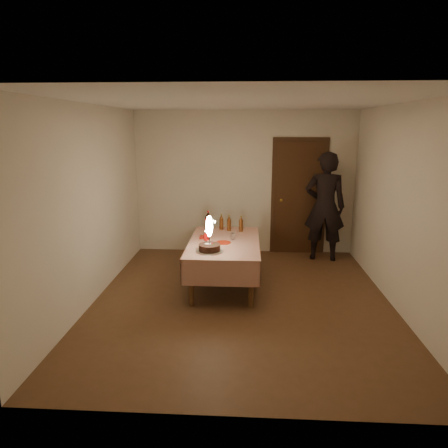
# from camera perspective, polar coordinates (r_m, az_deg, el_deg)

# --- Properties ---
(ground) EXTENTS (4.00, 4.50, 0.01)m
(ground) POSITION_cam_1_polar(r_m,az_deg,el_deg) (5.55, 2.54, -10.85)
(ground) COLOR brown
(ground) RESTS_ON ground
(room_shell) EXTENTS (4.04, 4.54, 2.62)m
(room_shell) POSITION_cam_1_polar(r_m,az_deg,el_deg) (5.16, 3.12, 6.45)
(room_shell) COLOR silver
(room_shell) RESTS_ON ground
(dining_table) EXTENTS (1.02, 1.72, 0.68)m
(dining_table) POSITION_cam_1_polar(r_m,az_deg,el_deg) (5.86, 0.03, -3.35)
(dining_table) COLOR brown
(dining_table) RESTS_ON ground
(birthday_cake) EXTENTS (0.37, 0.37, 0.49)m
(birthday_cake) POSITION_cam_1_polar(r_m,az_deg,el_deg) (5.35, -2.10, -2.73)
(birthday_cake) COLOR white
(birthday_cake) RESTS_ON dining_table
(red_plate) EXTENTS (0.22, 0.22, 0.01)m
(red_plate) POSITION_cam_1_polar(r_m,az_deg,el_deg) (5.76, -0.11, -2.66)
(red_plate) COLOR red
(red_plate) RESTS_ON dining_table
(red_cup) EXTENTS (0.08, 0.08, 0.10)m
(red_cup) POSITION_cam_1_polar(r_m,az_deg,el_deg) (5.88, -2.52, -1.87)
(red_cup) COLOR red
(red_cup) RESTS_ON dining_table
(clear_cup) EXTENTS (0.07, 0.07, 0.09)m
(clear_cup) POSITION_cam_1_polar(r_m,az_deg,el_deg) (5.93, 1.26, -1.76)
(clear_cup) COLOR white
(clear_cup) RESTS_ON dining_table
(napkin_stack) EXTENTS (0.15, 0.15, 0.02)m
(napkin_stack) POSITION_cam_1_polar(r_m,az_deg,el_deg) (6.02, -2.76, -1.88)
(napkin_stack) COLOR #B31E14
(napkin_stack) RESTS_ON dining_table
(cola_bottle) EXTENTS (0.10, 0.10, 0.32)m
(cola_bottle) POSITION_cam_1_polar(r_m,az_deg,el_deg) (6.43, -2.27, 0.46)
(cola_bottle) COLOR black
(cola_bottle) RESTS_ON dining_table
(amber_bottle_left) EXTENTS (0.06, 0.06, 0.25)m
(amber_bottle_left) POSITION_cam_1_polar(r_m,az_deg,el_deg) (6.47, -0.38, 0.25)
(amber_bottle_left) COLOR #572A0F
(amber_bottle_left) RESTS_ON dining_table
(amber_bottle_right) EXTENTS (0.06, 0.06, 0.25)m
(amber_bottle_right) POSITION_cam_1_polar(r_m,az_deg,el_deg) (6.35, 2.44, -0.04)
(amber_bottle_right) COLOR #572A0F
(amber_bottle_right) RESTS_ON dining_table
(amber_bottle_mid) EXTENTS (0.06, 0.06, 0.25)m
(amber_bottle_mid) POSITION_cam_1_polar(r_m,az_deg,el_deg) (6.40, 0.72, 0.09)
(amber_bottle_mid) COLOR #572A0F
(amber_bottle_mid) RESTS_ON dining_table
(photographer) EXTENTS (0.75, 0.55, 1.91)m
(photographer) POSITION_cam_1_polar(r_m,az_deg,el_deg) (7.16, 14.19, 2.42)
(photographer) COLOR black
(photographer) RESTS_ON ground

